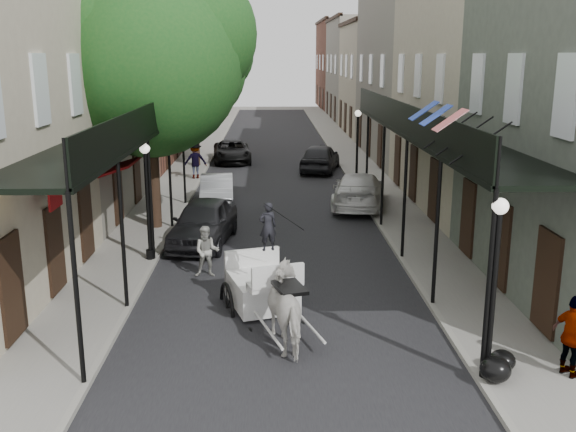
{
  "coord_description": "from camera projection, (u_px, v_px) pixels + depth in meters",
  "views": [
    {
      "loc": [
        -0.26,
        -13.69,
        6.45
      ],
      "look_at": [
        0.29,
        5.59,
        1.6
      ],
      "focal_mm": 40.0,
      "sensor_mm": 36.0,
      "label": 1
    }
  ],
  "objects": [
    {
      "name": "ground",
      "position": [
        282.0,
        342.0,
        14.85
      ],
      "size": [
        140.0,
        140.0,
        0.0
      ],
      "primitive_type": "plane",
      "color": "gray",
      "rests_on": "ground"
    },
    {
      "name": "road",
      "position": [
        275.0,
        179.0,
        34.24
      ],
      "size": [
        8.0,
        90.0,
        0.01
      ],
      "primitive_type": "cube",
      "color": "black",
      "rests_on": "ground"
    },
    {
      "name": "sidewalk_left",
      "position": [
        181.0,
        179.0,
        34.09
      ],
      "size": [
        2.2,
        90.0,
        0.12
      ],
      "primitive_type": "cube",
      "color": "gray",
      "rests_on": "ground"
    },
    {
      "name": "sidewalk_right",
      "position": [
        368.0,
        178.0,
        34.37
      ],
      "size": [
        2.2,
        90.0,
        0.12
      ],
      "primitive_type": "cube",
      "color": "gray",
      "rests_on": "ground"
    },
    {
      "name": "building_row_left",
      "position": [
        143.0,
        74.0,
        42.42
      ],
      "size": [
        5.0,
        80.0,
        10.5
      ],
      "primitive_type": "cube",
      "color": "#B0A68D",
      "rests_on": "ground"
    },
    {
      "name": "building_row_right",
      "position": [
        401.0,
        74.0,
        42.9
      ],
      "size": [
        5.0,
        80.0,
        10.5
      ],
      "primitive_type": "cube",
      "color": "gray",
      "rests_on": "ground"
    },
    {
      "name": "gallery_left",
      "position": [
        128.0,
        132.0,
        20.5
      ],
      "size": [
        2.2,
        18.05,
        4.88
      ],
      "color": "black",
      "rests_on": "sidewalk_left"
    },
    {
      "name": "gallery_right",
      "position": [
        425.0,
        131.0,
        20.77
      ],
      "size": [
        2.2,
        18.05,
        4.88
      ],
      "color": "black",
      "rests_on": "sidewalk_right"
    },
    {
      "name": "tree_near",
      "position": [
        160.0,
        54.0,
        23.02
      ],
      "size": [
        7.31,
        6.8,
        9.63
      ],
      "color": "#382619",
      "rests_on": "sidewalk_left"
    },
    {
      "name": "tree_far",
      "position": [
        200.0,
        66.0,
        36.75
      ],
      "size": [
        6.45,
        6.0,
        8.61
      ],
      "color": "#382619",
      "rests_on": "sidewalk_left"
    },
    {
      "name": "lamppost_right_near",
      "position": [
        494.0,
        287.0,
        12.53
      ],
      "size": [
        0.32,
        0.32,
        3.71
      ],
      "color": "black",
      "rests_on": "sidewalk_right"
    },
    {
      "name": "lamppost_left",
      "position": [
        148.0,
        200.0,
        20.06
      ],
      "size": [
        0.32,
        0.32,
        3.71
      ],
      "color": "black",
      "rests_on": "sidewalk_left"
    },
    {
      "name": "lamppost_right_far",
      "position": [
        357.0,
        146.0,
        31.92
      ],
      "size": [
        0.32,
        0.32,
        3.71
      ],
      "color": "black",
      "rests_on": "sidewalk_right"
    },
    {
      "name": "horse",
      "position": [
        291.0,
        308.0,
        14.48
      ],
      "size": [
        1.54,
        2.31,
        1.79
      ],
      "primitive_type": "imported",
      "rotation": [
        0.0,
        0.0,
        3.44
      ],
      "color": "silver",
      "rests_on": "ground"
    },
    {
      "name": "carriage",
      "position": [
        257.0,
        261.0,
        16.98
      ],
      "size": [
        2.33,
        2.95,
        2.99
      ],
      "rotation": [
        0.0,
        0.0,
        0.29
      ],
      "color": "black",
      "rests_on": "ground"
    },
    {
      "name": "pedestrian_walking",
      "position": [
        207.0,
        252.0,
        19.06
      ],
      "size": [
        0.76,
        0.59,
        1.55
      ],
      "primitive_type": "imported",
      "rotation": [
        0.0,
        0.0,
        0.0
      ],
      "color": "#A1A198",
      "rests_on": "ground"
    },
    {
      "name": "pedestrian_sidewalk_left",
      "position": [
        195.0,
        160.0,
        33.72
      ],
      "size": [
        1.39,
        1.02,
        1.92
      ],
      "primitive_type": "imported",
      "rotation": [
        0.0,
        0.0,
        3.41
      ],
      "color": "gray",
      "rests_on": "sidewalk_left"
    },
    {
      "name": "pedestrian_sidewalk_right",
      "position": [
        573.0,
        336.0,
        12.84
      ],
      "size": [
        0.78,
        1.09,
        1.71
      ],
      "primitive_type": "imported",
      "rotation": [
        0.0,
        0.0,
        1.98
      ],
      "color": "gray",
      "rests_on": "sidewalk_right"
    },
    {
      "name": "car_left_near",
      "position": [
        203.0,
        222.0,
        22.42
      ],
      "size": [
        2.43,
        4.79,
        1.56
      ],
      "primitive_type": "imported",
      "rotation": [
        0.0,
        0.0,
        -0.13
      ],
      "color": "black",
      "rests_on": "ground"
    },
    {
      "name": "car_left_mid",
      "position": [
        217.0,
        191.0,
        28.19
      ],
      "size": [
        1.67,
        4.1,
        1.32
      ],
      "primitive_type": "imported",
      "rotation": [
        0.0,
        0.0,
        0.07
      ],
      "color": "#9FA0A4",
      "rests_on": "ground"
    },
    {
      "name": "car_left_far",
      "position": [
        232.0,
        151.0,
        39.62
      ],
      "size": [
        2.64,
        4.96,
        1.33
      ],
      "primitive_type": "imported",
      "rotation": [
        0.0,
        0.0,
        0.09
      ],
      "color": "black",
      "rests_on": "ground"
    },
    {
      "name": "car_right_near",
      "position": [
        359.0,
        190.0,
        27.83
      ],
      "size": [
        3.06,
        5.52,
        1.51
      ],
      "primitive_type": "imported",
      "rotation": [
        0.0,
        0.0,
        2.95
      ],
      "color": "silver",
      "rests_on": "ground"
    },
    {
      "name": "car_right_far",
      "position": [
        320.0,
        158.0,
        36.44
      ],
      "size": [
        2.85,
        4.94,
        1.58
      ],
      "primitive_type": "imported",
      "rotation": [
        0.0,
        0.0,
        2.92
      ],
      "color": "black",
      "rests_on": "ground"
    },
    {
      "name": "trash_bags",
      "position": [
        498.0,
        366.0,
        12.92
      ],
      "size": [
        0.88,
        1.03,
        0.53
      ],
      "color": "black",
      "rests_on": "sidewalk_right"
    }
  ]
}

